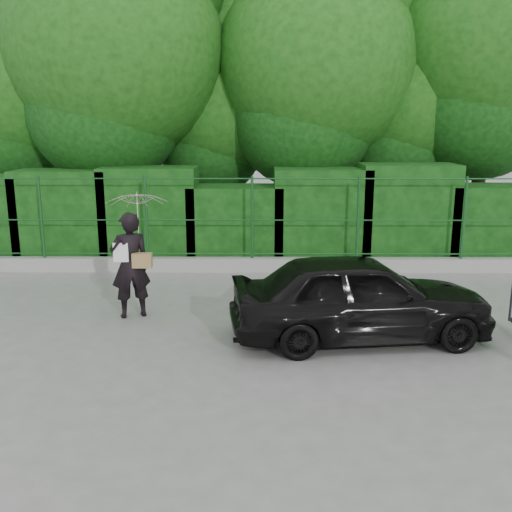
{
  "coord_description": "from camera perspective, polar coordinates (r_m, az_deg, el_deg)",
  "views": [
    {
      "loc": [
        0.57,
        -7.74,
        3.23
      ],
      "look_at": [
        0.51,
        1.3,
        1.1
      ],
      "focal_mm": 40.0,
      "sensor_mm": 36.0,
      "label": 1
    }
  ],
  "objects": [
    {
      "name": "ground",
      "position": [
        8.41,
        -3.57,
        -9.36
      ],
      "size": [
        80.0,
        80.0,
        0.0
      ],
      "primitive_type": "plane",
      "color": "gray"
    },
    {
      "name": "kerb",
      "position": [
        12.63,
        -2.2,
        -0.87
      ],
      "size": [
        14.0,
        0.25,
        0.3
      ],
      "primitive_type": "cube",
      "color": "#9E9E99",
      "rests_on": "ground"
    },
    {
      "name": "fence",
      "position": [
        12.41,
        -1.22,
        3.84
      ],
      "size": [
        14.13,
        0.06,
        1.8
      ],
      "color": "#14451B",
      "rests_on": "kerb"
    },
    {
      "name": "hedge",
      "position": [
        13.43,
        -2.27,
        3.87
      ],
      "size": [
        14.2,
        1.2,
        2.29
      ],
      "color": "black",
      "rests_on": "ground"
    },
    {
      "name": "trees",
      "position": [
        15.55,
        2.63,
        18.36
      ],
      "size": [
        17.1,
        6.15,
        8.08
      ],
      "color": "black",
      "rests_on": "ground"
    },
    {
      "name": "woman",
      "position": [
        9.65,
        -12.0,
        1.97
      ],
      "size": [
        1.03,
        1.01,
        2.12
      ],
      "color": "black",
      "rests_on": "ground"
    },
    {
      "name": "car",
      "position": [
        8.74,
        10.33,
        -4.04
      ],
      "size": [
        4.05,
        2.01,
        1.33
      ],
      "primitive_type": "imported",
      "rotation": [
        0.0,
        0.0,
        1.69
      ],
      "color": "black",
      "rests_on": "ground"
    }
  ]
}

